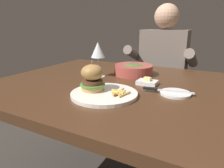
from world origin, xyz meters
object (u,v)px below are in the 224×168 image
bread_plate (175,93)px  soup_bowl (133,69)px  table_knife (163,90)px  diner_person (162,81)px  burger_sandwich (92,78)px  wine_glass (98,51)px  butter_dish (147,82)px  main_plate (104,94)px

bread_plate → soup_bowl: size_ratio=0.57×
table_knife → diner_person: diner_person is taller
burger_sandwich → wine_glass: size_ratio=0.66×
wine_glass → butter_dish: size_ratio=2.02×
soup_bowl → table_knife: bearing=-46.4°
burger_sandwich → soup_bowl: (0.03, 0.39, -0.04)m
main_plate → butter_dish: 0.26m
wine_glass → soup_bowl: 0.23m
burger_sandwich → bread_plate: size_ratio=1.01×
table_knife → soup_bowl: size_ratio=0.94×
butter_dish → diner_person: (-0.10, 0.73, -0.19)m
diner_person → butter_dish: bearing=-82.0°
wine_glass → table_knife: wine_glass is taller
burger_sandwich → butter_dish: bearing=54.8°
wine_glass → soup_bowl: bearing=42.8°
burger_sandwich → wine_glass: 0.29m
wine_glass → diner_person: diner_person is taller
bread_plate → table_knife: 0.05m
burger_sandwich → diner_person: 0.99m
wine_glass → butter_dish: 0.32m
wine_glass → diner_person: size_ratio=0.16×
butter_dish → diner_person: bearing=98.0°
bread_plate → butter_dish: size_ratio=1.33×
main_plate → table_knife: bearing=34.5°
burger_sandwich → table_knife: (0.26, 0.14, -0.06)m
main_plate → wine_glass: bearing=126.1°
bread_plate → butter_dish: bearing=150.9°
wine_glass → butter_dish: bearing=-3.5°
main_plate → table_knife: size_ratio=1.32×
table_knife → butter_dish: butter_dish is taller
main_plate → soup_bowl: bearing=94.6°
main_plate → soup_bowl: size_ratio=1.23×
bread_plate → diner_person: size_ratio=0.11×
wine_glass → burger_sandwich: bearing=-63.2°
table_knife → soup_bowl: 0.34m
main_plate → soup_bowl: soup_bowl is taller
burger_sandwich → butter_dish: size_ratio=1.34×
butter_dish → soup_bowl: bearing=131.0°
butter_dish → diner_person: diner_person is taller
main_plate → wine_glass: size_ratio=1.43×
soup_bowl → butter_dish: bearing=-49.0°
table_knife → butter_dish: 0.13m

